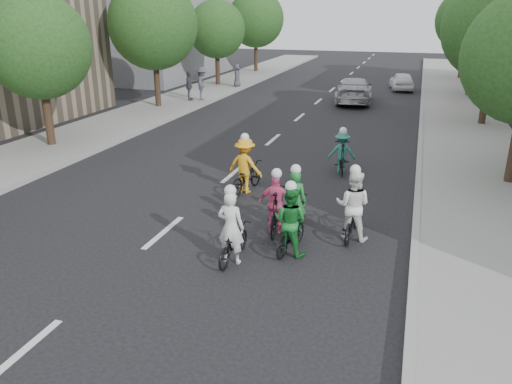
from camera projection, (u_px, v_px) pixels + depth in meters
The scene contains 25 objects.
ground at pixel (164, 232), 12.57m from camera, with size 120.00×120.00×0.00m, color black.
sidewalk_left at pixel (112, 126), 23.79m from camera, with size 4.00×80.00×0.15m, color gray.
curb_left at pixel (148, 128), 23.22m from camera, with size 0.18×80.00×0.18m, color #999993.
sidewalk_right at pixel (473, 154), 19.18m from camera, with size 4.00×80.00×0.15m, color gray.
curb_right at pixel (420, 149), 19.73m from camera, with size 0.18×80.00×0.18m, color #999993.
bldg_sw at pixel (147, 26), 40.82m from camera, with size 10.00×14.00×8.00m, color slate.
tree_l_2 at pixel (38, 46), 18.93m from camera, with size 4.00×4.00×5.97m.
tree_l_3 at pixel (153, 25), 26.78m from camera, with size 4.80×4.80×6.93m.
tree_l_4 at pixel (217, 29), 35.01m from camera, with size 4.00×4.00×5.97m.
tree_l_5 at pixel (256, 19), 42.86m from camera, with size 4.80×4.80×6.93m.
tree_r_1 at pixel (496, 28), 22.42m from camera, with size 4.80×4.80×6.93m.
tree_r_2 at pixel (477, 32), 30.65m from camera, with size 4.00×4.00×5.97m.
tree_r_3 at pixel (467, 20), 38.50m from camera, with size 4.80×4.80×6.93m.
cyclist_0 at pixel (290, 226), 11.31m from camera, with size 0.89×1.52×1.76m.
cyclist_1 at pixel (232, 237), 10.98m from camera, with size 0.62×1.56×1.81m.
cyclist_2 at pixel (246, 171), 15.15m from camera, with size 1.20×1.83×1.86m.
cyclist_3 at pixel (295, 208), 12.51m from camera, with size 0.61×1.56×1.76m.
cyclist_4 at pixel (277, 208), 12.44m from camera, with size 0.94×1.93×1.68m.
cyclist_5 at pixel (353, 212), 12.06m from camera, with size 0.88×1.70×1.89m.
cyclist_6 at pixel (342, 155), 17.02m from camera, with size 1.02×1.82×1.60m.
follow_car_lead at pixel (354, 90), 29.87m from camera, with size 2.07×5.08×1.48m, color #ABABB0.
follow_car_trail at pixel (402, 81), 34.61m from camera, with size 1.44×3.58×1.22m, color white.
spectator_0 at pixel (202, 84), 29.79m from camera, with size 1.25×0.72×1.93m, color #51505D.
spectator_1 at pixel (189, 86), 29.68m from camera, with size 1.00×0.42×1.70m, color #4C4C58.
spectator_2 at pixel (237, 75), 35.05m from camera, with size 0.76×0.49×1.55m, color #4D4C59.
Camera 1 is at (5.74, -10.18, 5.29)m, focal length 35.00 mm.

